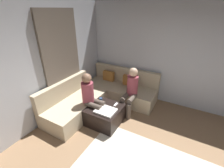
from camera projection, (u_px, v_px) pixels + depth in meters
name	position (u px, v px, depth m)	size (l,w,h in m)	color
wall_back	(195.00, 60.00, 3.77)	(6.00, 0.12, 2.70)	silver
wall_left	(5.00, 79.00, 2.75)	(0.12, 6.00, 2.70)	silver
curtain_panel	(63.00, 64.00, 3.77)	(0.06, 1.10, 2.50)	#726659
sectional_couch	(102.00, 95.00, 4.32)	(2.10, 2.55, 0.87)	#C6B593
ottoman	(105.00, 115.00, 3.63)	(0.76, 0.76, 0.42)	black
folded_blanket	(106.00, 111.00, 3.39)	(0.44, 0.36, 0.04)	white
coffee_mug	(101.00, 100.00, 3.76)	(0.08, 0.08, 0.10)	#334C72
game_remote	(116.00, 104.00, 3.63)	(0.05, 0.15, 0.02)	white
person_on_couch_back	(131.00, 89.00, 3.83)	(0.30, 0.60, 1.20)	brown
person_on_couch_side	(91.00, 96.00, 3.54)	(0.60, 0.30, 1.20)	brown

